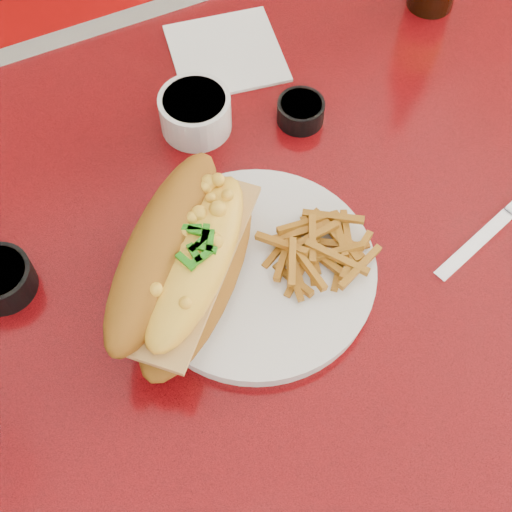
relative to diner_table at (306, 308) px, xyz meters
name	(u,v)px	position (x,y,z in m)	size (l,w,h in m)	color
ground	(287,442)	(0.00, 0.00, -0.61)	(8.00, 8.00, 0.00)	beige
diner_table	(306,308)	(0.00, 0.00, 0.00)	(1.23, 0.83, 0.77)	red
booth_bench_far	(123,68)	(0.00, 0.81, -0.32)	(1.20, 0.51, 0.90)	#9A0A0A
dinner_plate	(256,271)	(-0.07, -0.01, 0.17)	(0.25, 0.25, 0.02)	silver
mac_hoagie	(185,261)	(-0.14, 0.00, 0.22)	(0.24, 0.24, 0.10)	#945A17
fries_pile	(314,249)	(-0.02, -0.02, 0.19)	(0.09, 0.09, 0.03)	#C07D20
fork	(303,245)	(-0.02, -0.01, 0.18)	(0.04, 0.15, 0.00)	silver
gravy_ramekin	(195,112)	(-0.05, 0.20, 0.19)	(0.10, 0.10, 0.05)	silver
sauce_cup_left	(0,278)	(-0.31, 0.09, 0.18)	(0.08, 0.08, 0.03)	black
sauce_cup_right	(301,111)	(0.06, 0.15, 0.18)	(0.07, 0.07, 0.03)	black
knife	(504,217)	(0.20, -0.06, 0.16)	(0.18, 0.07, 0.01)	silver
paper_napkin	(226,53)	(0.03, 0.29, 0.16)	(0.13, 0.13, 0.00)	white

